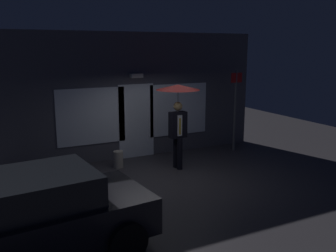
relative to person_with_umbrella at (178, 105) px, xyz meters
name	(u,v)px	position (x,y,z in m)	size (l,w,h in m)	color
ground_plane	(169,179)	(-0.59, -0.65, -1.74)	(18.00, 18.00, 0.00)	#38353A
building_facade	(134,96)	(-0.59, 1.70, 0.08)	(8.08, 0.48, 3.69)	#4C4C56
person_with_umbrella	(178,105)	(0.00, 0.00, 0.00)	(1.16, 1.16, 2.30)	black
parked_car	(21,218)	(-4.26, -2.97, -1.03)	(4.13, 2.21, 1.38)	black
street_sign_post	(235,106)	(2.46, 0.79, -0.29)	(0.40, 0.07, 2.58)	#595B60
sidewalk_bollard	(118,159)	(-1.43, 0.79, -1.51)	(0.27, 0.27, 0.46)	#B2A899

